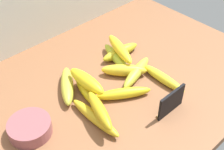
{
  "coord_description": "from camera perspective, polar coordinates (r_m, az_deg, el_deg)",
  "views": [
    {
      "loc": [
        -53.79,
        -56.13,
        74.21
      ],
      "look_at": [
        -1.91,
        -0.22,
        8.0
      ],
      "focal_mm": 49.12,
      "sensor_mm": 36.0,
      "label": 1
    }
  ],
  "objects": [
    {
      "name": "fruit_bowl",
      "position": [
        0.92,
        -15.05,
        -9.47
      ],
      "size": [
        12.58,
        12.58,
        4.14
      ],
      "primitive_type": "cylinder",
      "color": "#8E4C51",
      "rests_on": "counter_top"
    },
    {
      "name": "banana_4",
      "position": [
        1.13,
        0.84,
        3.18
      ],
      "size": [
        8.52,
        18.95,
        3.44
      ],
      "primitive_type": "ellipsoid",
      "rotation": [
        0.0,
        0.0,
        1.29
      ],
      "color": "#AFC832",
      "rests_on": "counter_top"
    },
    {
      "name": "banana_0",
      "position": [
        1.0,
        -4.59,
        -3.27
      ],
      "size": [
        6.76,
        15.85,
        3.56
      ],
      "primitive_type": "ellipsoid",
      "rotation": [
        0.0,
        0.0,
        1.36
      ],
      "color": "yellow",
      "rests_on": "counter_top"
    },
    {
      "name": "chalkboard_sign",
      "position": [
        0.95,
        10.93,
        -5.08
      ],
      "size": [
        11.0,
        1.8,
        8.4
      ],
      "color": "black",
      "rests_on": "counter_top"
    },
    {
      "name": "banana_10",
      "position": [
        0.98,
        -4.78,
        -1.13
      ],
      "size": [
        4.71,
        15.72,
        4.39
      ],
      "primitive_type": "ellipsoid",
      "rotation": [
        0.0,
        0.0,
        1.59
      ],
      "color": "yellow",
      "rests_on": "banana_0"
    },
    {
      "name": "banana_9",
      "position": [
        0.9,
        -2.34,
        -6.54
      ],
      "size": [
        8.5,
        16.52,
        3.51
      ],
      "primitive_type": "ellipsoid",
      "rotation": [
        0.0,
        0.0,
        4.39
      ],
      "color": "gold",
      "rests_on": "banana_3"
    },
    {
      "name": "banana_7",
      "position": [
        1.07,
        2.27,
        0.89
      ],
      "size": [
        14.33,
        14.29,
        4.3
      ],
      "primitive_type": "ellipsoid",
      "rotation": [
        0.0,
        0.0,
        5.5
      ],
      "color": "gold",
      "rests_on": "counter_top"
    },
    {
      "name": "banana_6",
      "position": [
        1.03,
        -8.34,
        -1.95
      ],
      "size": [
        13.74,
        17.39,
        4.17
      ],
      "primitive_type": "ellipsoid",
      "rotation": [
        0.0,
        0.0,
        0.97
      ],
      "color": "gold",
      "rests_on": "counter_top"
    },
    {
      "name": "banana_5",
      "position": [
        0.99,
        2.11,
        -3.43
      ],
      "size": [
        17.39,
        12.72,
        3.56
      ],
      "primitive_type": "ellipsoid",
      "rotation": [
        0.0,
        0.0,
        5.72
      ],
      "color": "yellow",
      "rests_on": "counter_top"
    },
    {
      "name": "banana_2",
      "position": [
        1.16,
        1.58,
        4.31
      ],
      "size": [
        16.51,
        5.27,
        3.98
      ],
      "primitive_type": "ellipsoid",
      "rotation": [
        0.0,
        0.0,
        3.06
      ],
      "color": "gold",
      "rests_on": "counter_top"
    },
    {
      "name": "banana_1",
      "position": [
        1.07,
        4.58,
        0.5
      ],
      "size": [
        18.73,
        9.26,
        3.68
      ],
      "primitive_type": "ellipsoid",
      "rotation": [
        0.0,
        0.0,
        3.46
      ],
      "color": "gold",
      "rests_on": "counter_top"
    },
    {
      "name": "banana_8",
      "position": [
        1.06,
        9.41,
        -0.54
      ],
      "size": [
        3.68,
        18.81,
        3.28
      ],
      "primitive_type": "ellipsoid",
      "rotation": [
        0.0,
        0.0,
        4.69
      ],
      "color": "yellow",
      "rests_on": "counter_top"
    },
    {
      "name": "banana_11",
      "position": [
        1.12,
        1.46,
        4.9
      ],
      "size": [
        9.72,
        18.54,
        3.81
      ],
      "primitive_type": "ellipsoid",
      "rotation": [
        0.0,
        0.0,
        1.23
      ],
      "color": "yellow",
      "rests_on": "banana_4"
    },
    {
      "name": "counter_top",
      "position": [
        1.06,
        0.67,
        -2.13
      ],
      "size": [
        110.0,
        76.0,
        3.0
      ],
      "primitive_type": "cube",
      "color": "brown",
      "rests_on": "ground"
    },
    {
      "name": "banana_3",
      "position": [
        0.92,
        -3.19,
        -7.92
      ],
      "size": [
        3.91,
        20.1,
        3.35
      ],
      "primitive_type": "ellipsoid",
      "rotation": [
        0.0,
        0.0,
        4.74
      ],
      "color": "gold",
      "rests_on": "counter_top"
    }
  ]
}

